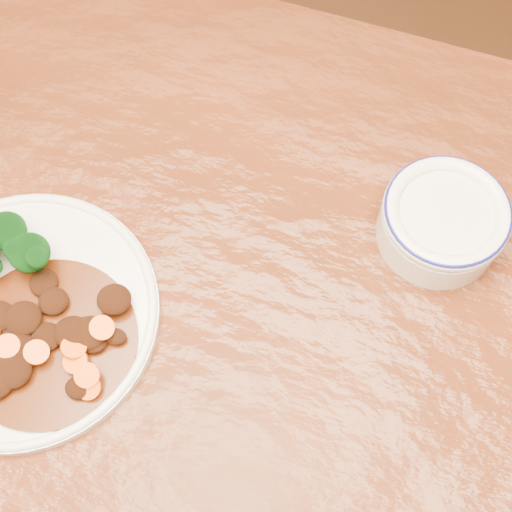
# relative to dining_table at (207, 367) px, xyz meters

# --- Properties ---
(ground) EXTENTS (4.00, 4.00, 0.00)m
(ground) POSITION_rel_dining_table_xyz_m (0.00, 0.00, -0.67)
(ground) COLOR #452711
(ground) RESTS_ON ground
(dining_table) EXTENTS (1.59, 1.06, 0.75)m
(dining_table) POSITION_rel_dining_table_xyz_m (0.00, 0.00, 0.00)
(dining_table) COLOR #5A240F
(dining_table) RESTS_ON ground
(dinner_plate) EXTENTS (0.27, 0.27, 0.02)m
(dinner_plate) POSITION_rel_dining_table_xyz_m (-0.18, -0.01, 0.09)
(dinner_plate) COLOR silver
(dinner_plate) RESTS_ON dining_table
(mince_stew) EXTENTS (0.17, 0.17, 0.03)m
(mince_stew) POSITION_rel_dining_table_xyz_m (-0.15, -0.03, 0.10)
(mince_stew) COLOR #481A07
(mince_stew) RESTS_ON dinner_plate
(dip_bowl) EXTENTS (0.13, 0.13, 0.06)m
(dip_bowl) POSITION_rel_dining_table_xyz_m (0.21, 0.17, 0.11)
(dip_bowl) COLOR silver
(dip_bowl) RESTS_ON dining_table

